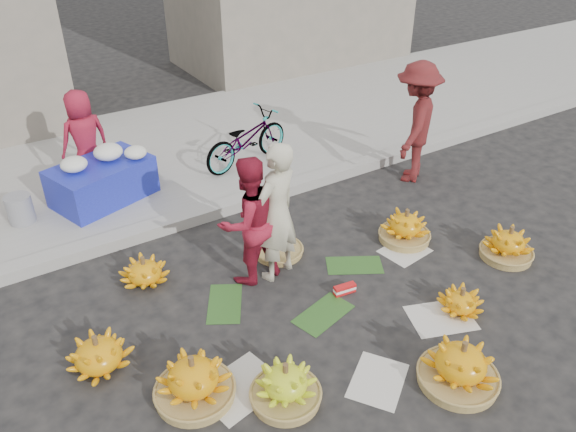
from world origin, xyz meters
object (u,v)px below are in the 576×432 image
banana_bunch_0 (193,379)px  flower_table (102,179)px  banana_bunch_4 (508,244)px  vendor_cream (276,213)px  bicycle (246,139)px

banana_bunch_0 → flower_table: 3.70m
banana_bunch_4 → vendor_cream: 2.83m
banana_bunch_0 → vendor_cream: bearing=36.4°
banana_bunch_0 → banana_bunch_4: size_ratio=1.21×
banana_bunch_4 → flower_table: bearing=134.7°
banana_bunch_0 → flower_table: size_ratio=0.54×
bicycle → banana_bunch_4: bearing=-170.2°
banana_bunch_4 → vendor_cream: size_ratio=0.40×
banana_bunch_4 → bicycle: bearing=112.8°
vendor_cream → flower_table: 2.84m
banana_bunch_4 → bicycle: (-1.53, 3.65, 0.34)m
banana_bunch_0 → vendor_cream: size_ratio=0.48×
vendor_cream → bicycle: 2.66m
banana_bunch_0 → flower_table: (0.33, 3.68, 0.22)m
flower_table → banana_bunch_4: bearing=-63.6°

